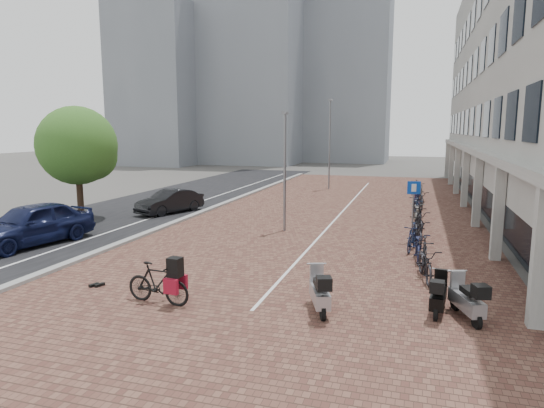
{
  "coord_description": "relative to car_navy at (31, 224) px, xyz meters",
  "views": [
    {
      "loc": [
        6.0,
        -13.73,
        4.57
      ],
      "look_at": [
        0.0,
        6.0,
        1.3
      ],
      "focal_mm": 31.31,
      "sensor_mm": 36.0,
      "label": 1
    }
  ],
  "objects": [
    {
      "name": "ground",
      "position": [
        8.46,
        -1.08,
        -0.85
      ],
      "size": [
        140.0,
        140.0,
        0.0
      ],
      "primitive_type": "plane",
      "color": "#474442",
      "rests_on": "ground"
    },
    {
      "name": "plaza_brick",
      "position": [
        10.46,
        10.92,
        -0.84
      ],
      "size": [
        14.5,
        42.0,
        0.04
      ],
      "primitive_type": "cube",
      "color": "brown",
      "rests_on": "ground"
    },
    {
      "name": "street_asphalt",
      "position": [
        -0.54,
        10.92,
        -0.85
      ],
      "size": [
        8.0,
        50.0,
        0.03
      ],
      "primitive_type": "cube",
      "color": "black",
      "rests_on": "ground"
    },
    {
      "name": "curb",
      "position": [
        3.36,
        10.92,
        -0.78
      ],
      "size": [
        0.35,
        42.0,
        0.14
      ],
      "primitive_type": "cube",
      "color": "gray",
      "rests_on": "ground"
    },
    {
      "name": "lane_line",
      "position": [
        1.46,
        10.92,
        -0.83
      ],
      "size": [
        0.12,
        44.0,
        0.0
      ],
      "primitive_type": "cube",
      "color": "white",
      "rests_on": "street_asphalt"
    },
    {
      "name": "parking_line",
      "position": [
        10.66,
        10.92,
        -0.82
      ],
      "size": [
        0.1,
        30.0,
        0.0
      ],
      "primitive_type": "cube",
      "color": "white",
      "rests_on": "plaza_brick"
    },
    {
      "name": "bg_towers",
      "position": [
        -5.88,
        47.86,
        13.11
      ],
      "size": [
        33.0,
        23.0,
        32.0
      ],
      "color": "gray",
      "rests_on": "ground"
    },
    {
      "name": "car_navy",
      "position": [
        0.0,
        0.0,
        0.0
      ],
      "size": [
        2.97,
        5.3,
        1.7
      ],
      "primitive_type": "imported",
      "rotation": [
        0.0,
        0.0,
        -0.2
      ],
      "color": "#0E1434",
      "rests_on": "ground"
    },
    {
      "name": "car_dark",
      "position": [
        1.64,
        8.12,
        -0.21
      ],
      "size": [
        2.65,
        4.13,
        1.29
      ],
      "primitive_type": "imported",
      "rotation": [
        0.0,
        0.0,
        -0.36
      ],
      "color": "black",
      "rests_on": "ground"
    },
    {
      "name": "hero_bike",
      "position": [
        8.12,
        -4.25,
        -0.27
      ],
      "size": [
        1.91,
        0.69,
        1.32
      ],
      "rotation": [
        0.0,
        0.0,
        1.48
      ],
      "color": "black",
      "rests_on": "ground"
    },
    {
      "name": "shoes",
      "position": [
        5.71,
        -3.62,
        -0.8
      ],
      "size": [
        0.48,
        0.44,
        0.1
      ],
      "primitive_type": null,
      "rotation": [
        0.0,
        0.0,
        -0.33
      ],
      "color": "black",
      "rests_on": "ground"
    },
    {
      "name": "scooter_front",
      "position": [
        12.29,
        -3.56,
        -0.29
      ],
      "size": [
        1.03,
        1.72,
        1.13
      ],
      "primitive_type": null,
      "rotation": [
        0.0,
        0.0,
        0.34
      ],
      "color": "#AAA9AE",
      "rests_on": "ground"
    },
    {
      "name": "scooter_mid",
      "position": [
        15.15,
        -2.8,
        -0.34
      ],
      "size": [
        0.65,
        1.55,
        1.03
      ],
      "primitive_type": null,
      "rotation": [
        0.0,
        0.0,
        -0.13
      ],
      "color": "black",
      "rests_on": "ground"
    },
    {
      "name": "scooter_back",
      "position": [
        15.78,
        -3.02,
        -0.31
      ],
      "size": [
        1.01,
        1.66,
        1.09
      ],
      "primitive_type": null,
      "rotation": [
        0.0,
        0.0,
        0.35
      ],
      "color": "#AAAAAF",
      "rests_on": "ground"
    },
    {
      "name": "parking_sign",
      "position": [
        14.43,
        4.94,
        0.83
      ],
      "size": [
        0.52,
        0.14,
        2.5
      ],
      "rotation": [
        0.0,
        0.0,
        0.2
      ],
      "color": "slate",
      "rests_on": "ground"
    },
    {
      "name": "lamp_near",
      "position": [
        8.9,
        5.44,
        1.78
      ],
      "size": [
        0.12,
        0.12,
        5.27
      ],
      "primitive_type": "cylinder",
      "color": "slate",
      "rests_on": "ground"
    },
    {
      "name": "lamp_far",
      "position": [
        8.13,
        20.99,
        2.5
      ],
      "size": [
        0.12,
        0.12,
        6.71
      ],
      "primitive_type": "cylinder",
      "color": "gray",
      "rests_on": "ground"
    },
    {
      "name": "street_tree",
      "position": [
        -1.75,
        5.31,
        2.78
      ],
      "size": [
        3.93,
        3.93,
        5.72
      ],
      "color": "#382619",
      "rests_on": "ground"
    },
    {
      "name": "bike_row",
      "position": [
        14.68,
        9.58,
        -0.33
      ],
      "size": [
        1.31,
        21.47,
        1.05
      ],
      "color": "black",
      "rests_on": "ground"
    }
  ]
}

